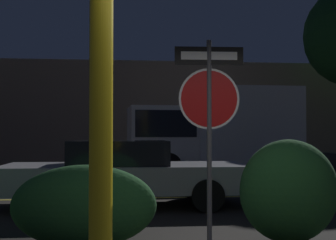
% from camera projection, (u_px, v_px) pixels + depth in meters
% --- Properties ---
extents(road_center_stripe, '(40.96, 0.12, 0.01)m').
position_uv_depth(road_center_stripe, '(168.00, 198.00, 10.37)').
color(road_center_stripe, gold).
rests_on(road_center_stripe, ground_plane).
extents(stop_sign, '(0.84, 0.06, 2.55)m').
position_uv_depth(stop_sign, '(209.00, 103.00, 5.67)').
color(stop_sign, '#4C4C51').
rests_on(stop_sign, ground_plane).
extents(yellow_pole_left, '(0.16, 0.16, 3.26)m').
position_uv_depth(yellow_pole_left, '(101.00, 102.00, 3.24)').
color(yellow_pole_left, yellow).
rests_on(yellow_pole_left, ground_plane).
extents(hedge_bush_2, '(1.80, 0.77, 1.03)m').
position_uv_depth(hedge_bush_2, '(84.00, 206.00, 5.79)').
color(hedge_bush_2, '#1E4C23').
rests_on(hedge_bush_2, ground_plane).
extents(hedge_bush_3, '(1.29, 0.92, 1.34)m').
position_uv_depth(hedge_bush_3, '(289.00, 191.00, 6.07)').
color(hedge_bush_3, '#1E4C23').
rests_on(hedge_bush_3, ground_plane).
extents(passing_car_2, '(4.85, 2.04, 1.28)m').
position_uv_depth(passing_car_2, '(124.00, 172.00, 9.20)').
color(passing_car_2, '#9E9EA3').
rests_on(passing_car_2, ground_plane).
extents(delivery_truck, '(5.76, 2.71, 2.98)m').
position_uv_depth(delivery_truck, '(213.00, 129.00, 15.86)').
color(delivery_truck, silver).
rests_on(delivery_truck, ground_plane).
extents(street_lamp, '(0.39, 0.39, 7.02)m').
position_uv_depth(street_lamp, '(92.00, 46.00, 14.85)').
color(street_lamp, '#4C4C51').
rests_on(street_lamp, ground_plane).
extents(building_backdrop, '(28.58, 4.02, 4.91)m').
position_uv_depth(building_backdrop, '(177.00, 114.00, 24.31)').
color(building_backdrop, '#7A6B5B').
rests_on(building_backdrop, ground_plane).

